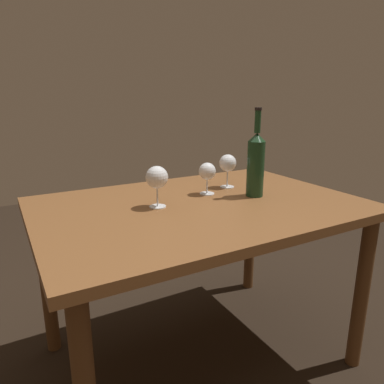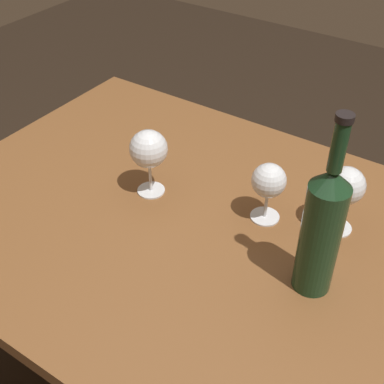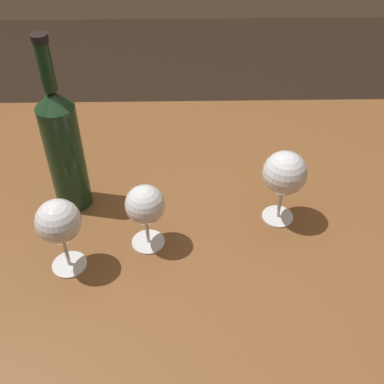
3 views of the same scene
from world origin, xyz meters
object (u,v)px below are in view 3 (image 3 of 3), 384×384
(wine_glass_left, at_px, (285,174))
(wine_glass_right, at_px, (59,223))
(wine_glass_centre, at_px, (145,206))
(wine_bottle, at_px, (64,148))

(wine_glass_left, relative_size, wine_glass_right, 1.04)
(wine_glass_centre, relative_size, wine_bottle, 0.37)
(wine_bottle, bearing_deg, wine_glass_right, -83.96)
(wine_glass_left, height_order, wine_glass_right, wine_glass_left)
(wine_glass_left, bearing_deg, wine_glass_right, -163.55)
(wine_glass_left, relative_size, wine_bottle, 0.44)
(wine_glass_left, xyz_separation_m, wine_glass_centre, (-0.27, -0.07, -0.02))
(wine_glass_right, relative_size, wine_bottle, 0.42)
(wine_glass_right, height_order, wine_glass_centre, wine_glass_right)
(wine_glass_right, bearing_deg, wine_bottle, 96.04)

